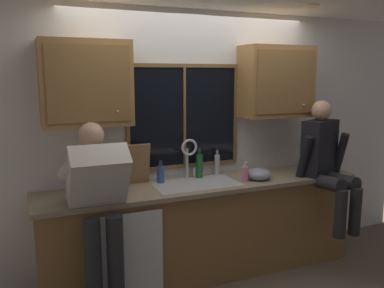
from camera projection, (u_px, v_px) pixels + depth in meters
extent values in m
cube|color=silver|center=(190.00, 140.00, 4.08)|extent=(5.46, 0.12, 2.55)
cylinder|color=#FFEAB2|center=(312.00, 6.00, 3.62)|extent=(0.14, 0.14, 0.01)
cube|color=black|center=(184.00, 117.00, 3.95)|extent=(1.10, 0.02, 0.95)
cube|color=brown|center=(184.00, 66.00, 3.85)|extent=(1.17, 0.02, 0.04)
cube|color=brown|center=(185.00, 166.00, 4.02)|extent=(1.17, 0.02, 0.04)
cube|color=brown|center=(128.00, 119.00, 3.72)|extent=(0.03, 0.02, 0.95)
cube|color=brown|center=(235.00, 114.00, 4.15)|extent=(0.04, 0.02, 0.95)
cube|color=brown|center=(185.00, 117.00, 3.93)|extent=(0.02, 0.02, 0.95)
cube|color=olive|center=(204.00, 230.00, 3.91)|extent=(3.06, 0.58, 0.88)
cube|color=gray|center=(205.00, 185.00, 3.81)|extent=(3.12, 0.62, 0.04)
cube|color=white|center=(128.00, 257.00, 3.30)|extent=(0.60, 0.02, 0.74)
cube|color=#9E703D|center=(86.00, 83.00, 3.38)|extent=(0.74, 0.33, 0.72)
cube|color=olive|center=(89.00, 84.00, 3.22)|extent=(0.66, 0.01, 0.62)
sphere|color=#B2B2B7|center=(118.00, 112.00, 3.34)|extent=(0.02, 0.02, 0.02)
cube|color=#9E703D|center=(276.00, 82.00, 4.11)|extent=(0.74, 0.33, 0.72)
cube|color=olive|center=(286.00, 82.00, 3.96)|extent=(0.66, 0.01, 0.62)
sphere|color=#B2B2B7|center=(304.00, 105.00, 4.08)|extent=(0.02, 0.02, 0.02)
cube|color=#B7B7BC|center=(196.00, 185.00, 3.79)|extent=(0.80, 0.46, 0.02)
cube|color=#9C9CA0|center=(176.00, 197.00, 3.73)|extent=(0.36, 0.42, 0.20)
cube|color=#9C9CA0|center=(215.00, 192.00, 3.88)|extent=(0.36, 0.42, 0.20)
cube|color=#B7B7BC|center=(196.00, 195.00, 3.80)|extent=(0.04, 0.42, 0.20)
cylinder|color=silver|center=(187.00, 163.00, 3.96)|extent=(0.03, 0.03, 0.30)
torus|color=silver|center=(189.00, 147.00, 3.87)|extent=(0.16, 0.02, 0.16)
cylinder|color=silver|center=(194.00, 172.00, 4.01)|extent=(0.03, 0.03, 0.09)
cylinder|color=#262628|center=(94.00, 274.00, 3.05)|extent=(0.13, 0.13, 0.88)
cylinder|color=#262628|center=(116.00, 270.00, 3.11)|extent=(0.13, 0.13, 0.88)
cube|color=beige|center=(98.00, 181.00, 3.11)|extent=(0.44, 0.51, 0.60)
sphere|color=tan|center=(91.00, 135.00, 3.25)|extent=(0.21, 0.21, 0.21)
cylinder|color=beige|center=(65.00, 172.00, 3.18)|extent=(0.09, 0.52, 0.26)
cylinder|color=beige|center=(120.00, 167.00, 3.35)|extent=(0.09, 0.52, 0.26)
cylinder|color=#262628|center=(326.00, 182.00, 3.90)|extent=(0.14, 0.43, 0.16)
cylinder|color=#262628|center=(340.00, 181.00, 3.97)|extent=(0.14, 0.43, 0.16)
cylinder|color=#262628|center=(340.00, 214.00, 3.74)|extent=(0.11, 0.11, 0.46)
cylinder|color=#262628|center=(355.00, 212.00, 3.81)|extent=(0.11, 0.11, 0.46)
cube|color=black|center=(319.00, 148.00, 4.08)|extent=(0.44, 0.33, 0.56)
sphere|color=tan|center=(321.00, 110.00, 4.02)|extent=(0.20, 0.20, 0.20)
cylinder|color=black|center=(304.00, 158.00, 3.96)|extent=(0.08, 0.20, 0.47)
cylinder|color=black|center=(340.00, 155.00, 4.14)|extent=(0.08, 0.20, 0.47)
cube|color=brown|center=(119.00, 178.00, 3.57)|extent=(0.12, 0.18, 0.25)
cylinder|color=black|center=(116.00, 163.00, 3.47)|extent=(0.02, 0.05, 0.09)
cylinder|color=black|center=(120.00, 164.00, 3.49)|extent=(0.02, 0.04, 0.08)
cylinder|color=black|center=(124.00, 164.00, 3.51)|extent=(0.02, 0.04, 0.06)
cube|color=#997047|center=(138.00, 164.00, 3.75)|extent=(0.23, 0.10, 0.39)
ellipsoid|color=#8C99A8|center=(259.00, 174.00, 3.92)|extent=(0.24, 0.24, 0.12)
cylinder|color=pink|center=(245.00, 174.00, 3.86)|extent=(0.06, 0.06, 0.14)
cylinder|color=silver|center=(245.00, 165.00, 3.84)|extent=(0.02, 0.02, 0.04)
cylinder|color=silver|center=(246.00, 162.00, 3.82)|extent=(0.01, 0.04, 0.01)
cylinder|color=#B7B7BC|center=(217.00, 165.00, 4.11)|extent=(0.06, 0.06, 0.20)
cylinder|color=#929296|center=(217.00, 152.00, 4.09)|extent=(0.02, 0.02, 0.05)
cylinder|color=black|center=(217.00, 149.00, 4.09)|extent=(0.03, 0.03, 0.01)
cylinder|color=#1E592D|center=(199.00, 166.00, 3.99)|extent=(0.07, 0.07, 0.23)
cylinder|color=#184724|center=(199.00, 152.00, 3.96)|extent=(0.03, 0.03, 0.06)
cylinder|color=black|center=(199.00, 148.00, 3.95)|extent=(0.03, 0.03, 0.01)
cylinder|color=#334C8C|center=(161.00, 174.00, 3.81)|extent=(0.07, 0.07, 0.16)
cylinder|color=navy|center=(161.00, 164.00, 3.79)|extent=(0.03, 0.03, 0.04)
cylinder|color=black|center=(160.00, 161.00, 3.78)|extent=(0.04, 0.04, 0.01)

